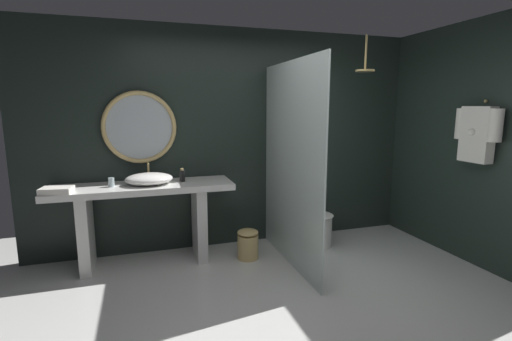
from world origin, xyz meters
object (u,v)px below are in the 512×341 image
at_px(tumbler_cup, 111,182).
at_px(vessel_sink, 149,179).
at_px(hanging_bathrobe, 477,131).
at_px(toilet, 315,224).
at_px(rain_shower_head, 365,67).
at_px(waste_bin, 248,244).
at_px(soap_dispenser, 182,176).
at_px(round_wall_mirror, 140,127).
at_px(folded_hand_towel, 57,190).

bearing_deg(tumbler_cup, vessel_sink, 0.47).
xyz_separation_m(tumbler_cup, hanging_bathrobe, (3.60, -1.07, 0.52)).
height_order(hanging_bathrobe, toilet, hanging_bathrobe).
distance_m(vessel_sink, hanging_bathrobe, 3.44).
distance_m(rain_shower_head, hanging_bathrobe, 1.37).
distance_m(vessel_sink, rain_shower_head, 2.74).
relative_size(hanging_bathrobe, waste_bin, 1.87).
height_order(soap_dispenser, toilet, soap_dispenser).
xyz_separation_m(soap_dispenser, hanging_bathrobe, (2.88, -1.13, 0.50)).
relative_size(tumbler_cup, rain_shower_head, 0.23).
height_order(round_wall_mirror, waste_bin, round_wall_mirror).
bearing_deg(vessel_sink, folded_hand_towel, -168.93).
bearing_deg(soap_dispenser, waste_bin, -21.63).
relative_size(round_wall_mirror, hanging_bathrobe, 1.25).
xyz_separation_m(round_wall_mirror, rain_shower_head, (2.53, -0.46, 0.67)).
xyz_separation_m(vessel_sink, round_wall_mirror, (-0.07, 0.28, 0.53)).
xyz_separation_m(rain_shower_head, hanging_bathrobe, (0.77, -0.89, -0.70)).
height_order(tumbler_cup, folded_hand_towel, tumbler_cup).
bearing_deg(soap_dispenser, folded_hand_towel, -169.88).
distance_m(vessel_sink, toilet, 2.07).
height_order(soap_dispenser, waste_bin, soap_dispenser).
bearing_deg(waste_bin, soap_dispenser, 158.37).
bearing_deg(round_wall_mirror, rain_shower_head, -10.31).
height_order(vessel_sink, rain_shower_head, rain_shower_head).
bearing_deg(folded_hand_towel, round_wall_mirror, 29.37).
xyz_separation_m(tumbler_cup, folded_hand_towel, (-0.48, -0.16, -0.02)).
bearing_deg(waste_bin, toilet, 12.06).
bearing_deg(hanging_bathrobe, tumbler_cup, 163.40).
bearing_deg(toilet, rain_shower_head, -17.68).
distance_m(round_wall_mirror, hanging_bathrobe, 3.56).
relative_size(tumbler_cup, soap_dispenser, 0.64).
xyz_separation_m(toilet, folded_hand_towel, (-2.80, -0.15, 0.66)).
relative_size(rain_shower_head, toilet, 0.73).
bearing_deg(vessel_sink, round_wall_mirror, 103.82).
xyz_separation_m(soap_dispenser, folded_hand_towel, (-1.21, -0.22, -0.04)).
distance_m(hanging_bathrobe, waste_bin, 2.68).
bearing_deg(soap_dispenser, round_wall_mirror, 151.55).
relative_size(toilet, waste_bin, 1.64).
relative_size(soap_dispenser, round_wall_mirror, 0.19).
distance_m(tumbler_cup, hanging_bathrobe, 3.80).
bearing_deg(waste_bin, round_wall_mirror, 155.67).
bearing_deg(toilet, tumbler_cup, 179.53).
relative_size(hanging_bathrobe, folded_hand_towel, 2.30).
xyz_separation_m(vessel_sink, toilet, (1.95, -0.02, -0.69)).
bearing_deg(vessel_sink, tumbler_cup, -179.53).
bearing_deg(rain_shower_head, vessel_sink, 175.72).
bearing_deg(folded_hand_towel, waste_bin, -1.59).
bearing_deg(folded_hand_towel, tumbler_cup, 18.95).
relative_size(soap_dispenser, toilet, 0.27).
bearing_deg(hanging_bathrobe, folded_hand_towel, 167.43).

